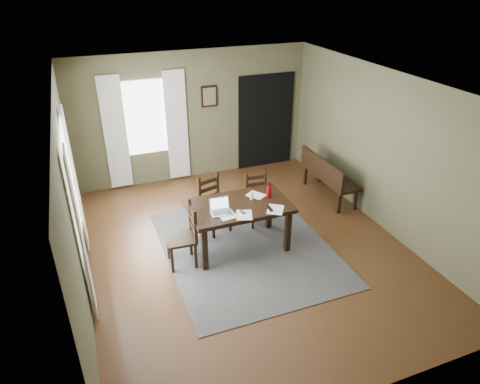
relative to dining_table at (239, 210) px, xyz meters
name	(u,v)px	position (x,y,z in m)	size (l,w,h in m)	color
ground	(247,248)	(0.10, -0.07, -0.72)	(5.00, 6.00, 0.01)	#492C16
room_shell	(247,146)	(0.10, -0.07, 1.09)	(5.02, 6.02, 2.71)	brown
rug	(247,247)	(0.10, -0.07, -0.71)	(2.60, 3.20, 0.01)	#3E3E3E
dining_table	(239,210)	(0.00, 0.00, 0.00)	(1.61, 0.97, 0.80)	black
chair_end	(184,236)	(-0.93, -0.11, -0.21)	(0.47, 0.47, 1.02)	black
chair_back_left	(214,205)	(-0.21, 0.67, -0.22)	(0.55, 0.55, 1.00)	black
chair_back_right	(258,199)	(0.60, 0.63, -0.25)	(0.44, 0.44, 0.93)	black
bench	(327,174)	(2.25, 1.01, -0.20)	(0.49, 1.51, 0.85)	black
laptop	(220,208)	(-0.35, -0.11, 0.16)	(0.33, 0.27, 0.22)	#B7B7BC
computer_mouse	(242,212)	(-0.05, -0.27, 0.11)	(0.05, 0.09, 0.03)	#3F3F42
tv_remote	(270,209)	(0.39, -0.31, 0.11)	(0.05, 0.18, 0.02)	black
drinking_glass	(252,196)	(0.25, 0.08, 0.17)	(0.06, 0.06, 0.13)	silver
water_bottle	(269,190)	(0.54, 0.06, 0.22)	(0.09, 0.09, 0.26)	#9D0F0C
paper_a	(226,214)	(-0.29, -0.21, 0.10)	(0.26, 0.33, 0.00)	white
paper_b	(275,209)	(0.46, -0.35, 0.10)	(0.24, 0.31, 0.00)	white
paper_c	(256,195)	(0.37, 0.18, 0.10)	(0.22, 0.28, 0.00)	white
paper_e	(244,215)	(-0.04, -0.33, 0.10)	(0.23, 0.30, 0.00)	white
window_left	(73,190)	(-2.37, 0.13, 0.74)	(0.01, 1.30, 1.70)	white
window_back	(145,118)	(-0.90, 2.90, 0.74)	(1.00, 0.01, 1.50)	white
curtain_left_near	(81,237)	(-2.34, -0.69, 0.49)	(0.03, 0.48, 2.30)	silver
curtain_left_far	(76,181)	(-2.34, 0.95, 0.49)	(0.03, 0.48, 2.30)	silver
curtain_back_left	(115,134)	(-1.52, 2.87, 0.49)	(0.44, 0.03, 2.30)	silver
curtain_back_right	(177,126)	(-0.28, 2.87, 0.49)	(0.44, 0.03, 2.30)	silver
framed_picture	(209,96)	(0.45, 2.89, 1.04)	(0.34, 0.03, 0.44)	black
doorway_back	(266,121)	(1.75, 2.90, 0.34)	(1.30, 0.03, 2.10)	black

